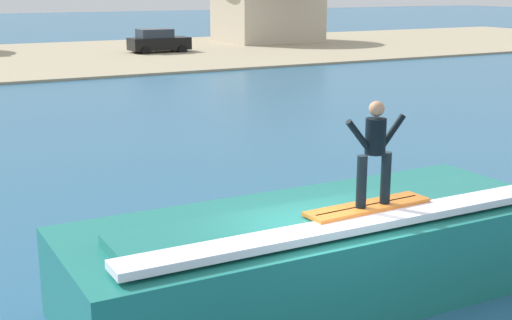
% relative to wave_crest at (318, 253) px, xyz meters
% --- Properties ---
extents(wave_crest, '(8.26, 3.00, 1.60)m').
position_rel_wave_crest_xyz_m(wave_crest, '(0.00, 0.00, 0.00)').
color(wave_crest, '#1D766C').
rests_on(wave_crest, ground_plane).
extents(surfboard, '(2.21, 0.61, 0.06)m').
position_rel_wave_crest_xyz_m(surfboard, '(0.54, -0.56, 0.88)').
color(surfboard, orange).
rests_on(surfboard, wave_crest).
extents(surfer, '(1.11, 0.32, 1.65)m').
position_rel_wave_crest_xyz_m(surfer, '(0.59, -0.62, 1.83)').
color(surfer, black).
rests_on(surfer, surfboard).
extents(car_far_shore, '(4.45, 2.27, 1.86)m').
position_rel_wave_crest_xyz_m(car_far_shore, '(12.90, 41.27, 0.20)').
color(car_far_shore, black).
rests_on(car_far_shore, ground_plane).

